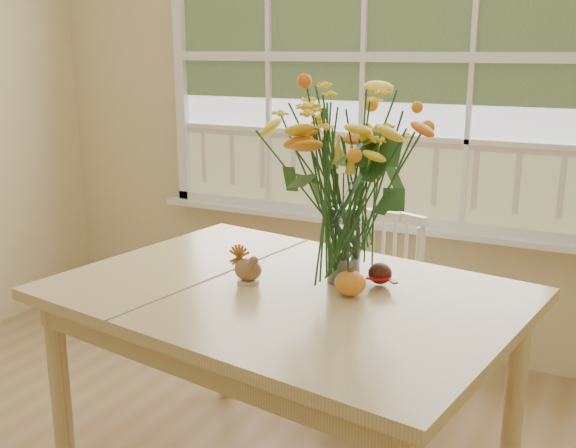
% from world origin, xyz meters
% --- Properties ---
extents(wall_back, '(4.00, 0.02, 2.70)m').
position_xyz_m(wall_back, '(0.00, 2.25, 1.35)').
color(wall_back, beige).
rests_on(wall_back, floor).
extents(window, '(2.42, 0.12, 1.74)m').
position_xyz_m(window, '(0.00, 2.21, 1.53)').
color(window, silver).
rests_on(window, wall_back).
extents(dining_table, '(1.65, 1.29, 0.81)m').
position_xyz_m(dining_table, '(0.28, 0.80, 0.71)').
color(dining_table, tan).
rests_on(dining_table, floor).
extents(windsor_chair, '(0.41, 0.40, 0.86)m').
position_xyz_m(windsor_chair, '(0.31, 1.63, 0.49)').
color(windsor_chair, white).
rests_on(windsor_chair, floor).
extents(flower_vase, '(0.54, 0.54, 0.64)m').
position_xyz_m(flower_vase, '(0.42, 0.95, 1.19)').
color(flower_vase, white).
rests_on(flower_vase, dining_table).
extents(pumpkin, '(0.10, 0.10, 0.08)m').
position_xyz_m(pumpkin, '(0.50, 0.83, 0.85)').
color(pumpkin, orange).
rests_on(pumpkin, dining_table).
extents(turkey_figurine, '(0.11, 0.08, 0.12)m').
position_xyz_m(turkey_figurine, '(0.14, 0.78, 0.86)').
color(turkey_figurine, '#CCB78C').
rests_on(turkey_figurine, dining_table).
extents(dark_gourd, '(0.13, 0.10, 0.07)m').
position_xyz_m(dark_gourd, '(0.55, 0.97, 0.84)').
color(dark_gourd, '#38160F').
rests_on(dark_gourd, dining_table).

